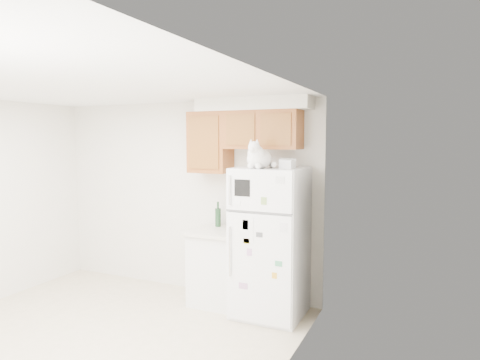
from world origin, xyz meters
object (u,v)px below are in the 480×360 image
Objects in this scene: refrigerator at (270,242)px; base_counter at (219,266)px; storage_box_back at (288,163)px; bottle_green at (218,214)px; bottle_amber at (233,217)px; cat at (258,157)px; storage_box_front at (287,164)px.

refrigerator is 0.79m from base_counter.
refrigerator reaches higher than base_counter.
storage_box_back is 1.17m from bottle_green.
base_counter is 0.63m from bottle_amber.
base_counter is at bearing 156.02° from cat.
bottle_amber is at bearing 55.18° from base_counter.
storage_box_back is (0.86, 0.03, 1.29)m from base_counter.
storage_box_back is at bearing -10.67° from bottle_amber.
storage_box_back reaches higher than bottle_green.
storage_box_front is at bearing -8.22° from base_counter.
storage_box_back is 0.57× the size of bottle_green.
cat is at bearing -31.45° from bottle_green.
refrigerator is at bearing -16.73° from bottle_green.
bottle_amber is at bearing 152.79° from storage_box_back.
refrigerator is 6.14× the size of bottle_amber.
storage_box_back is at bearing 52.50° from cat.
cat is 1.65× the size of bottle_amber.
bottle_amber is (-0.79, 0.30, -0.69)m from storage_box_front.
storage_box_front is (0.21, -0.06, 0.89)m from refrigerator.
refrigerator is at bearing 175.51° from storage_box_front.
cat reaches higher than bottle_amber.
cat is 1.02m from bottle_amber.
base_counter is at bearing -59.66° from bottle_green.
bottle_green is at bearing 174.06° from storage_box_front.
cat is 0.33m from storage_box_front.
storage_box_front is 1.24m from bottle_green.
storage_box_front is 0.54× the size of bottle_amber.
base_counter is 5.11× the size of storage_box_back.
cat is at bearing -41.19° from bottle_amber.
bottle_green is (-0.95, 0.14, -0.67)m from storage_box_back.
base_counter is 0.64m from bottle_green.
storage_box_back is at bearing 1.81° from base_counter.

